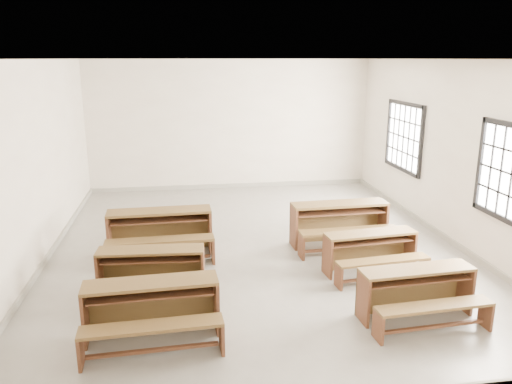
{
  "coord_description": "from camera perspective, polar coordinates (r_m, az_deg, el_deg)",
  "views": [
    {
      "loc": [
        -1.23,
        -8.14,
        3.21
      ],
      "look_at": [
        0.0,
        0.0,
        1.0
      ],
      "focal_mm": 35.0,
      "sensor_mm": 36.0,
      "label": 1
    }
  ],
  "objects": [
    {
      "name": "room",
      "position": [
        8.31,
        0.62,
        7.66
      ],
      "size": [
        8.5,
        8.5,
        3.2
      ],
      "color": "gray",
      "rests_on": "ground"
    },
    {
      "name": "desk_set_0",
      "position": [
        6.09,
        -11.81,
        -12.68
      ],
      "size": [
        1.6,
        0.88,
        0.7
      ],
      "rotation": [
        0.0,
        0.0,
        0.05
      ],
      "color": "brown",
      "rests_on": "ground"
    },
    {
      "name": "desk_set_1",
      "position": [
        7.15,
        -11.9,
        -8.58
      ],
      "size": [
        1.52,
        0.86,
        0.66
      ],
      "rotation": [
        0.0,
        0.0,
        -0.07
      ],
      "color": "brown",
      "rests_on": "ground"
    },
    {
      "name": "desk_set_2",
      "position": [
        8.5,
        -10.91,
        -4.22
      ],
      "size": [
        1.74,
        0.93,
        0.77
      ],
      "rotation": [
        0.0,
        0.0,
        0.03
      ],
      "color": "brown",
      "rests_on": "ground"
    },
    {
      "name": "desk_set_3",
      "position": [
        6.73,
        17.97,
        -10.59
      ],
      "size": [
        1.51,
        0.85,
        0.66
      ],
      "rotation": [
        0.0,
        0.0,
        0.06
      ],
      "color": "brown",
      "rests_on": "ground"
    },
    {
      "name": "desk_set_4",
      "position": [
        7.89,
        13.01,
        -6.44
      ],
      "size": [
        1.49,
        0.87,
        0.64
      ],
      "rotation": [
        0.0,
        0.0,
        0.1
      ],
      "color": "brown",
      "rests_on": "ground"
    },
    {
      "name": "desk_set_5",
      "position": [
        8.91,
        9.59,
        -3.28
      ],
      "size": [
        1.73,
        0.94,
        0.76
      ],
      "rotation": [
        0.0,
        0.0,
        0.03
      ],
      "color": "brown",
      "rests_on": "ground"
    }
  ]
}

